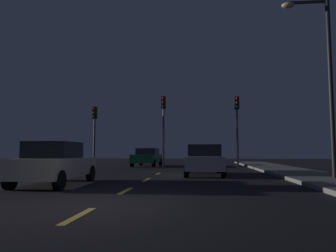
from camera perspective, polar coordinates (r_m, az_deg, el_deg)
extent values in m
plane|color=black|center=(14.28, -3.54, -9.63)|extent=(80.00, 80.00, 0.00)
cube|color=gray|center=(15.00, 26.37, -8.63)|extent=(3.00, 40.00, 0.15)
cube|color=#EACC4C|center=(6.40, -16.13, -15.56)|extent=(0.16, 1.60, 0.01)
cube|color=#EACC4C|center=(9.99, -7.77, -11.71)|extent=(0.16, 1.60, 0.01)
cube|color=#EACC4C|center=(13.69, -3.96, -9.83)|extent=(0.16, 1.60, 0.01)
cube|color=#EACC4C|center=(17.44, -1.80, -8.73)|extent=(0.16, 1.60, 0.01)
cylinder|color=#2D2D30|center=(23.38, -13.40, -2.04)|extent=(0.14, 0.14, 4.53)
cube|color=#382D0C|center=(23.53, -13.32, 2.37)|extent=(0.32, 0.24, 0.90)
sphere|color=red|center=(23.42, -13.43, 3.15)|extent=(0.20, 0.20, 0.20)
sphere|color=#3F2D0C|center=(23.38, -13.44, 2.42)|extent=(0.20, 0.20, 0.20)
sphere|color=#0C3319|center=(23.35, -13.46, 1.69)|extent=(0.20, 0.20, 0.20)
cylinder|color=#4C4C51|center=(22.24, -0.84, -1.15)|extent=(0.14, 0.14, 5.21)
cube|color=#382D0C|center=(22.48, -0.83, 4.35)|extent=(0.32, 0.24, 0.90)
sphere|color=red|center=(22.37, -0.88, 5.17)|extent=(0.20, 0.20, 0.20)
sphere|color=#3F2D0C|center=(22.32, -0.88, 4.41)|extent=(0.20, 0.20, 0.20)
sphere|color=#0C3319|center=(22.27, -0.88, 3.65)|extent=(0.20, 0.20, 0.20)
cylinder|color=#4C4C51|center=(22.24, 12.64, -1.19)|extent=(0.14, 0.14, 5.10)
cube|color=black|center=(22.46, 12.54, 4.16)|extent=(0.32, 0.24, 0.90)
sphere|color=red|center=(22.35, 12.57, 4.98)|extent=(0.20, 0.20, 0.20)
sphere|color=#3F2D0C|center=(22.30, 12.59, 4.23)|extent=(0.20, 0.20, 0.20)
sphere|color=#0C3319|center=(22.26, 12.60, 3.46)|extent=(0.20, 0.20, 0.20)
cube|color=silver|center=(16.35, 6.67, -6.68)|extent=(1.87, 4.42, 0.67)
cube|color=black|center=(16.12, 6.67, -4.48)|extent=(1.63, 2.00, 0.58)
cylinder|color=black|center=(18.02, 3.82, -7.59)|extent=(0.22, 0.64, 0.64)
cylinder|color=black|center=(18.05, 9.35, -7.53)|extent=(0.22, 0.64, 0.64)
cylinder|color=black|center=(14.72, 3.41, -8.24)|extent=(0.22, 0.64, 0.64)
cylinder|color=black|center=(14.75, 10.19, -8.16)|extent=(0.22, 0.64, 0.64)
cube|color=beige|center=(12.31, -19.91, -7.09)|extent=(1.94, 4.42, 0.67)
cube|color=black|center=(12.10, -20.23, -4.14)|extent=(1.62, 2.02, 0.59)
cylinder|color=black|center=(14.13, -20.40, -8.10)|extent=(0.25, 0.65, 0.64)
cylinder|color=black|center=(13.57, -14.05, -8.41)|extent=(0.25, 0.65, 0.64)
cylinder|color=black|center=(11.24, -27.09, -8.83)|extent=(0.25, 0.65, 0.64)
cylinder|color=black|center=(10.53, -19.35, -9.40)|extent=(0.25, 0.65, 0.64)
cube|color=#0F4C2D|center=(25.91, -3.87, -5.97)|extent=(2.01, 4.32, 0.66)
cube|color=black|center=(26.11, -3.77, -4.67)|extent=(1.70, 1.97, 0.52)
cylinder|color=black|center=(24.21, -2.62, -6.85)|extent=(0.24, 0.65, 0.64)
cylinder|color=black|center=(24.59, -6.63, -6.79)|extent=(0.24, 0.65, 0.64)
cylinder|color=black|center=(27.31, -1.40, -6.61)|extent=(0.24, 0.65, 0.64)
cylinder|color=black|center=(27.65, -4.97, -6.57)|extent=(0.24, 0.65, 0.64)
cylinder|color=black|center=(14.74, 27.77, 6.19)|extent=(0.18, 0.18, 7.75)
cube|color=#2D2D30|center=(15.59, 24.26, 20.04)|extent=(1.62, 0.10, 0.10)
ellipsoid|color=#F2D88C|center=(15.33, 21.20, 19.98)|extent=(0.56, 0.36, 0.24)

